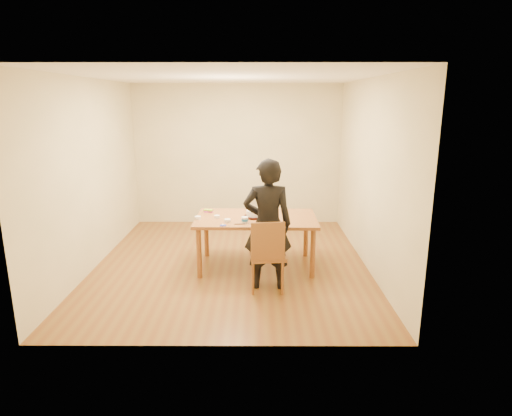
{
  "coord_description": "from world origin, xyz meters",
  "views": [
    {
      "loc": [
        0.39,
        -6.06,
        2.39
      ],
      "look_at": [
        0.37,
        -0.17,
        0.9
      ],
      "focal_mm": 30.0,
      "sensor_mm": 36.0,
      "label": 1
    }
  ],
  "objects_px": {
    "dining_chair": "(267,256)",
    "person": "(268,225)",
    "cake": "(254,213)",
    "dining_table": "(256,219)",
    "cake_plate": "(254,216)"
  },
  "relations": [
    {
      "from": "cake_plate",
      "to": "cake",
      "type": "relative_size",
      "value": 1.33
    },
    {
      "from": "dining_table",
      "to": "cake_plate",
      "type": "height_order",
      "value": "cake_plate"
    },
    {
      "from": "dining_chair",
      "to": "person",
      "type": "bearing_deg",
      "value": 83.06
    },
    {
      "from": "dining_table",
      "to": "dining_chair",
      "type": "distance_m",
      "value": 0.84
    },
    {
      "from": "cake",
      "to": "person",
      "type": "height_order",
      "value": "person"
    },
    {
      "from": "dining_chair",
      "to": "cake",
      "type": "height_order",
      "value": "cake"
    },
    {
      "from": "dining_table",
      "to": "person",
      "type": "bearing_deg",
      "value": -77.64
    },
    {
      "from": "dining_chair",
      "to": "cake",
      "type": "distance_m",
      "value": 0.87
    },
    {
      "from": "dining_table",
      "to": "dining_chair",
      "type": "bearing_deg",
      "value": -78.3
    },
    {
      "from": "cake",
      "to": "person",
      "type": "distance_m",
      "value": 0.75
    },
    {
      "from": "dining_chair",
      "to": "person",
      "type": "xyz_separation_m",
      "value": [
        0.0,
        0.05,
        0.4
      ]
    },
    {
      "from": "dining_chair",
      "to": "cake_plate",
      "type": "height_order",
      "value": "cake_plate"
    },
    {
      "from": "dining_chair",
      "to": "cake",
      "type": "relative_size",
      "value": 1.9
    },
    {
      "from": "dining_chair",
      "to": "cake",
      "type": "bearing_deg",
      "value": 95.87
    },
    {
      "from": "dining_chair",
      "to": "person",
      "type": "height_order",
      "value": "person"
    }
  ]
}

